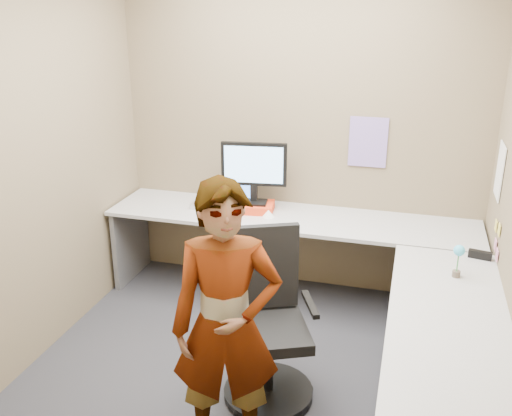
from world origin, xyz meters
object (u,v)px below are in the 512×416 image
(monitor, at_px, (254,168))
(office_chair, at_px, (267,332))
(person, at_px, (226,326))
(desk, at_px, (332,271))

(monitor, relative_size, office_chair, 0.50)
(person, bearing_deg, monitor, 84.68)
(monitor, height_order, person, person)
(monitor, xyz_separation_m, office_chair, (0.45, -1.29, -0.66))
(desk, distance_m, office_chair, 0.73)
(office_chair, height_order, person, person)
(monitor, distance_m, person, 1.89)
(desk, xyz_separation_m, office_chair, (-0.30, -0.64, -0.15))
(monitor, bearing_deg, person, -86.12)
(person, bearing_deg, desk, 55.15)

